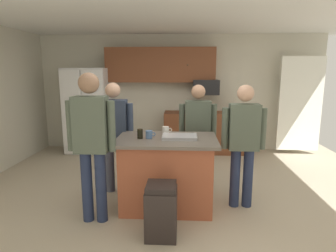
% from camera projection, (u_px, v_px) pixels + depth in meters
% --- Properties ---
extents(floor, '(7.04, 7.04, 0.00)m').
position_uv_depth(floor, '(174.00, 199.00, 4.12)').
color(floor, '#B7A88E').
rests_on(floor, ground).
extents(ceiling, '(7.04, 7.04, 0.00)m').
position_uv_depth(ceiling, '(175.00, 6.00, 3.62)').
color(ceiling, white).
extents(back_wall, '(6.40, 0.10, 2.60)m').
position_uv_depth(back_wall, '(179.00, 93.00, 6.62)').
color(back_wall, beige).
rests_on(back_wall, ground).
extents(french_door_window_panel, '(0.90, 0.06, 2.00)m').
position_uv_depth(french_door_window_panel, '(300.00, 104.00, 6.12)').
color(french_door_window_panel, white).
rests_on(french_door_window_panel, ground).
extents(cabinet_run_upper, '(2.40, 0.38, 0.75)m').
position_uv_depth(cabinet_run_upper, '(160.00, 65.00, 6.32)').
color(cabinet_run_upper, brown).
extents(cabinet_run_lower, '(1.80, 0.63, 0.90)m').
position_uv_depth(cabinet_run_lower, '(205.00, 132.00, 6.43)').
color(cabinet_run_lower, brown).
rests_on(cabinet_run_lower, ground).
extents(refrigerator, '(0.93, 0.76, 1.86)m').
position_uv_depth(refrigerator, '(88.00, 111.00, 6.39)').
color(refrigerator, white).
rests_on(refrigerator, ground).
extents(microwave_over_range, '(0.56, 0.40, 0.32)m').
position_uv_depth(microwave_over_range, '(206.00, 87.00, 6.26)').
color(microwave_over_range, black).
extents(kitchen_island, '(1.30, 0.86, 0.95)m').
position_uv_depth(kitchen_island, '(167.00, 173.00, 3.79)').
color(kitchen_island, '#AD5638').
rests_on(kitchen_island, ground).
extents(person_guest_left, '(0.57, 0.22, 1.64)m').
position_uv_depth(person_guest_left, '(114.00, 130.00, 4.21)').
color(person_guest_left, '#4C5166').
rests_on(person_guest_left, ground).
extents(person_guest_right, '(0.57, 0.24, 1.79)m').
position_uv_depth(person_guest_right, '(92.00, 138.00, 3.33)').
color(person_guest_right, '#232D4C').
rests_on(person_guest_right, ground).
extents(person_guest_by_door, '(0.57, 0.22, 1.60)m').
position_uv_depth(person_guest_by_door, '(198.00, 130.00, 4.38)').
color(person_guest_by_door, tan).
rests_on(person_guest_by_door, ground).
extents(person_elder_center, '(0.57, 0.22, 1.63)m').
position_uv_depth(person_elder_center, '(243.00, 138.00, 3.73)').
color(person_elder_center, '#232D4C').
rests_on(person_elder_center, ground).
extents(glass_short_whisky, '(0.07, 0.07, 0.12)m').
position_uv_depth(glass_short_whisky, '(140.00, 134.00, 3.68)').
color(glass_short_whisky, black).
rests_on(glass_short_whisky, kitchen_island).
extents(mug_ceramic_white, '(0.13, 0.09, 0.10)m').
position_uv_depth(mug_ceramic_white, '(166.00, 130.00, 3.95)').
color(mug_ceramic_white, white).
rests_on(mug_ceramic_white, kitchen_island).
extents(mug_blue_stoneware, '(0.13, 0.09, 0.10)m').
position_uv_depth(mug_blue_stoneware, '(149.00, 134.00, 3.69)').
color(mug_blue_stoneware, '#4C6B99').
rests_on(mug_blue_stoneware, kitchen_island).
extents(serving_tray, '(0.44, 0.30, 0.04)m').
position_uv_depth(serving_tray, '(180.00, 137.00, 3.69)').
color(serving_tray, '#B7B7BC').
rests_on(serving_tray, kitchen_island).
extents(trash_bin, '(0.34, 0.34, 0.61)m').
position_uv_depth(trash_bin, '(161.00, 211.00, 3.13)').
color(trash_bin, black).
rests_on(trash_bin, ground).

